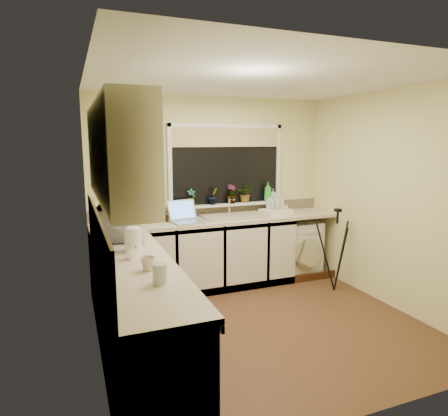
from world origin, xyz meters
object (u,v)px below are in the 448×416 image
plant_d (246,193)px  soap_bottle_clear (273,195)px  dish_rack (276,211)px  plant_c (231,194)px  tripod (336,250)px  cup_left (148,264)px  soap_bottle_green (268,192)px  plant_b (213,196)px  laptop (185,216)px  glass_jug (160,274)px  microwave (118,222)px  steel_jar (132,252)px  plant_a (191,197)px  kettle (133,240)px  washing_machine (297,248)px  cup_back (283,209)px

plant_d → soap_bottle_clear: size_ratio=1.43×
dish_rack → plant_d: plant_d is taller
plant_c → tripod: bearing=-40.4°
cup_left → soap_bottle_green: bearing=43.3°
plant_b → soap_bottle_green: bearing=-0.2°
plant_b → soap_bottle_green: soap_bottle_green is taller
plant_b → plant_d: bearing=3.8°
laptop → glass_jug: 2.12m
microwave → plant_c: plant_c is taller
soap_bottle_clear → cup_left: bearing=-137.7°
soap_bottle_clear → steel_jar: bearing=-144.0°
dish_rack → tripod: tripod is taller
plant_a → cup_left: 2.15m
kettle → plant_d: (1.73, 1.37, 0.17)m
kettle → washing_machine: bearing=25.6°
dish_rack → steel_jar: size_ratio=3.25×
laptop → soap_bottle_clear: soap_bottle_clear is taller
glass_jug → soap_bottle_green: (2.00, 2.23, 0.21)m
washing_machine → laptop: 1.75m
plant_a → cup_back: plant_a is taller
tripod → steel_jar: 2.74m
kettle → plant_a: plant_a is taller
kettle → cup_back: 2.54m
tripod → plant_d: size_ratio=4.40×
plant_c → plant_a: bearing=-179.0°
microwave → soap_bottle_clear: microwave is taller
dish_rack → glass_jug: 2.92m
steel_jar → microwave: (-0.01, 0.81, 0.10)m
tripod → cup_back: tripod is taller
soap_bottle_green → cup_back: size_ratio=2.07×
washing_machine → plant_b: size_ratio=3.44×
laptop → plant_b: plant_b is taller
soap_bottle_green → cup_left: size_ratio=2.40×
glass_jug → kettle: bearing=92.9°
tripod → soap_bottle_green: (-0.52, 0.87, 0.66)m
dish_rack → soap_bottle_green: (-0.05, 0.15, 0.26)m
plant_d → cup_back: 0.57m
plant_b → soap_bottle_clear: plant_b is taller
laptop → plant_a: bearing=49.4°
plant_c → plant_b: bearing=-175.7°
kettle → tripod: kettle is taller
kettle → plant_c: 2.04m
steel_jar → dish_rack: bearing=33.4°
tripod → cup_back: 0.93m
dish_rack → tripod: bearing=-66.7°
washing_machine → tripod: size_ratio=0.72×
plant_b → glass_jug: bearing=-118.2°
cup_left → plant_a: bearing=64.2°
dish_rack → plant_a: (-1.15, 0.16, 0.23)m
soap_bottle_clear → kettle: bearing=-147.7°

